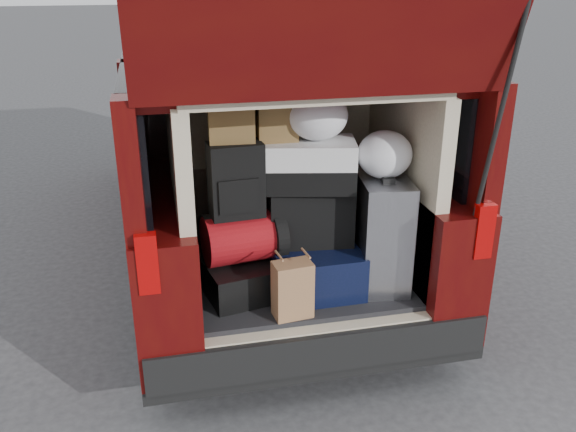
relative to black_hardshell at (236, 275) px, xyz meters
name	(u,v)px	position (x,y,z in m)	size (l,w,h in m)	color
ground	(306,376)	(0.39, -0.16, -0.65)	(80.00, 80.00, 0.00)	#333335
minivan	(252,148)	(0.39, 1.69, 0.26)	(1.90, 5.35, 2.77)	black
load_floor	(296,313)	(0.39, 0.11, -0.37)	(1.24, 1.05, 0.55)	black
black_hardshell	(236,275)	(0.00, 0.00, 0.00)	(0.36, 0.50, 0.20)	black
navy_hardshell	(312,263)	(0.45, -0.01, 0.03)	(0.49, 0.60, 0.26)	black
silver_roller	(382,232)	(0.85, -0.09, 0.23)	(0.27, 0.44, 0.66)	silver
kraft_bag	(293,290)	(0.26, -0.34, 0.06)	(0.20, 0.13, 0.31)	#976844
red_duffel	(243,237)	(0.05, -0.01, 0.24)	(0.44, 0.29, 0.29)	maroon
black_soft_case	(310,213)	(0.45, 0.03, 0.33)	(0.47, 0.28, 0.34)	black
backpack	(236,180)	(0.02, -0.03, 0.59)	(0.29, 0.17, 0.41)	black
twotone_duffel	(300,164)	(0.38, 0.01, 0.64)	(0.60, 0.31, 0.27)	white
grocery_sack_lower	(231,120)	(0.01, 0.03, 0.90)	(0.24, 0.19, 0.22)	brown
grocery_sack_upper	(276,120)	(0.26, 0.06, 0.88)	(0.22, 0.18, 0.22)	brown
plastic_bag_center	(317,115)	(0.48, 0.01, 0.91)	(0.33, 0.31, 0.27)	white
plastic_bag_right	(385,154)	(0.84, -0.07, 0.69)	(0.31, 0.29, 0.27)	white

